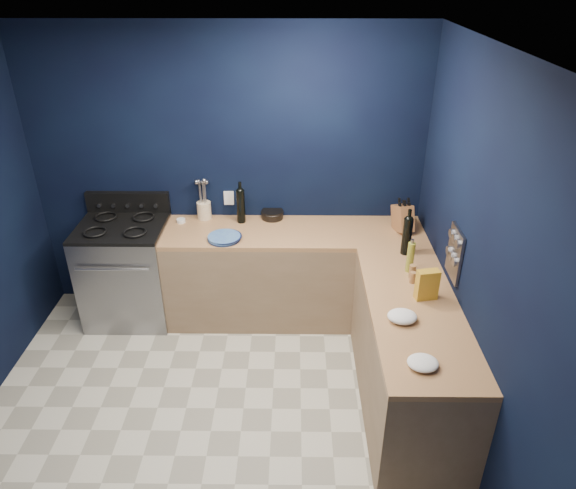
{
  "coord_description": "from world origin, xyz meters",
  "views": [
    {
      "loc": [
        0.59,
        -2.68,
        3.02
      ],
      "look_at": [
        0.55,
        1.0,
        1.0
      ],
      "focal_mm": 32.76,
      "sensor_mm": 36.0,
      "label": 1
    }
  ],
  "objects_px": {
    "crouton_bag": "(427,285)",
    "gas_range": "(128,273)",
    "plate_stack": "(224,238)",
    "knife_block": "(403,218)",
    "utensil_crock": "(204,210)"
  },
  "relations": [
    {
      "from": "crouton_bag",
      "to": "plate_stack",
      "type": "bearing_deg",
      "value": 140.12
    },
    {
      "from": "plate_stack",
      "to": "utensil_crock",
      "type": "relative_size",
      "value": 1.73
    },
    {
      "from": "crouton_bag",
      "to": "gas_range",
      "type": "bearing_deg",
      "value": 147.1
    },
    {
      "from": "gas_range",
      "to": "plate_stack",
      "type": "relative_size",
      "value": 3.31
    },
    {
      "from": "gas_range",
      "to": "utensil_crock",
      "type": "xyz_separation_m",
      "value": [
        0.7,
        0.26,
        0.52
      ]
    },
    {
      "from": "gas_range",
      "to": "utensil_crock",
      "type": "height_order",
      "value": "utensil_crock"
    },
    {
      "from": "utensil_crock",
      "to": "crouton_bag",
      "type": "xyz_separation_m",
      "value": [
        1.75,
        -1.28,
        0.03
      ]
    },
    {
      "from": "knife_block",
      "to": "plate_stack",
      "type": "bearing_deg",
      "value": 172.9
    },
    {
      "from": "plate_stack",
      "to": "knife_block",
      "type": "xyz_separation_m",
      "value": [
        1.55,
        0.2,
        0.1
      ]
    },
    {
      "from": "gas_range",
      "to": "crouton_bag",
      "type": "distance_m",
      "value": 2.72
    },
    {
      "from": "gas_range",
      "to": "utensil_crock",
      "type": "relative_size",
      "value": 5.73
    },
    {
      "from": "gas_range",
      "to": "plate_stack",
      "type": "distance_m",
      "value": 1.05
    },
    {
      "from": "plate_stack",
      "to": "crouton_bag",
      "type": "bearing_deg",
      "value": -29.45
    },
    {
      "from": "crouton_bag",
      "to": "utensil_crock",
      "type": "bearing_deg",
      "value": 133.53
    },
    {
      "from": "gas_range",
      "to": "utensil_crock",
      "type": "bearing_deg",
      "value": 20.28
    }
  ]
}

